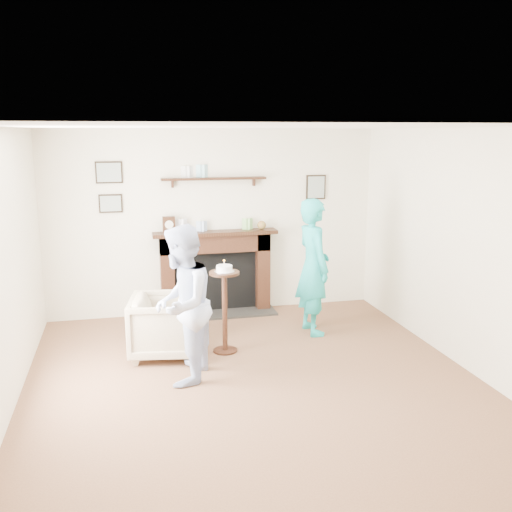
% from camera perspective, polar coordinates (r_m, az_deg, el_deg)
% --- Properties ---
extents(ground, '(5.00, 5.00, 0.00)m').
position_cam_1_polar(ground, '(5.80, 0.02, -12.77)').
color(ground, brown).
rests_on(ground, ground).
extents(room_shell, '(4.54, 5.02, 2.52)m').
position_cam_1_polar(room_shell, '(5.98, -1.52, 4.29)').
color(room_shell, silver).
rests_on(room_shell, ground).
extents(armchair, '(0.86, 0.85, 0.69)m').
position_cam_1_polar(armchair, '(6.60, -8.97, -9.72)').
color(armchair, tan).
rests_on(armchair, ground).
extents(man, '(0.83, 0.93, 1.59)m').
position_cam_1_polar(man, '(5.95, -7.22, -12.19)').
color(man, silver).
rests_on(man, ground).
extents(woman, '(0.45, 0.64, 1.68)m').
position_cam_1_polar(woman, '(7.26, 5.59, -7.54)').
color(woman, '#1EA7AA').
rests_on(woman, ground).
extents(pedestal_table, '(0.34, 0.34, 1.08)m').
position_cam_1_polar(pedestal_table, '(6.41, -3.16, -3.98)').
color(pedestal_table, black).
rests_on(pedestal_table, ground).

